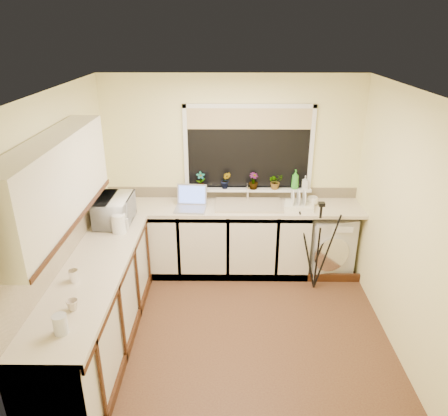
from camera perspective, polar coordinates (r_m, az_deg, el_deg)
floor at (r=4.71m, az=1.11°, el=-15.70°), size 3.20×3.20×0.00m
ceiling at (r=3.70m, az=1.41°, el=15.33°), size 3.20×3.20×0.00m
wall_back at (r=5.45m, az=1.09°, el=4.66°), size 3.20×0.00×3.20m
wall_front at (r=2.77m, az=1.55°, el=-15.43°), size 3.20×0.00×3.20m
wall_left at (r=4.34m, az=-20.40°, el=-1.87°), size 0.00×3.00×3.00m
wall_right at (r=4.38m, az=22.69°, el=-2.02°), size 0.00×3.00×3.00m
base_cabinet_back at (r=5.49m, az=-2.36°, el=-4.23°), size 2.55×0.60×0.86m
base_cabinet_left at (r=4.39m, az=-16.51°, el=-13.05°), size 0.54×2.40×0.86m
worktop_back at (r=5.29m, az=1.08°, el=0.08°), size 3.20×0.60×0.04m
worktop_left at (r=4.15m, az=-17.21°, el=-8.01°), size 0.60×2.40×0.04m
upper_cabinet at (r=3.69m, az=-21.62°, el=3.26°), size 0.28×1.90×0.70m
splashback_left at (r=4.13m, az=-21.43°, el=-4.88°), size 0.02×2.40×0.45m
splashback_back at (r=5.52m, az=1.07°, el=2.11°), size 3.20×0.02×0.14m
window_glass at (r=5.35m, az=3.28°, el=7.90°), size 1.50×0.02×1.00m
window_blind at (r=5.23m, az=3.39°, el=11.79°), size 1.50×0.02×0.25m
windowsill at (r=5.45m, az=3.18°, el=2.52°), size 1.60×0.14×0.03m
sink at (r=5.28m, az=3.25°, el=0.40°), size 0.82×0.46×0.03m
faucet at (r=5.41m, az=3.20°, el=2.18°), size 0.03×0.03×0.24m
washing_machine at (r=5.66m, az=13.53°, el=-4.48°), size 0.66×0.64×0.78m
laptop at (r=5.22m, az=-4.41°, el=0.76°), size 0.39×0.34×0.27m
kettle at (r=4.71m, az=-13.83°, el=-2.05°), size 0.15×0.15×0.20m
dish_rack at (r=5.31m, az=10.00°, el=0.33°), size 0.40×0.32×0.05m
tripod at (r=5.16m, az=12.36°, el=-5.07°), size 0.70×0.70×1.12m
glass_jug at (r=3.40m, az=-20.97°, el=-14.28°), size 0.10×0.10×0.15m
steel_jar at (r=3.97m, az=-19.40°, el=-8.53°), size 0.08×0.08×0.11m
microwave at (r=4.94m, az=-14.39°, el=-0.28°), size 0.38×0.55×0.30m
plant_a at (r=5.40m, az=-3.11°, el=3.71°), size 0.13×0.11×0.22m
plant_b at (r=5.39m, az=0.23°, el=3.72°), size 0.13×0.11×0.22m
plant_c at (r=5.39m, az=3.96°, el=3.60°), size 0.16×0.16×0.21m
plant_d at (r=5.42m, az=6.88°, el=3.56°), size 0.22×0.21×0.20m
soap_bottle_green at (r=5.46m, az=9.47°, el=3.80°), size 0.10×0.10×0.25m
soap_bottle_clear at (r=5.49m, az=10.76°, el=3.39°), size 0.09×0.09×0.17m
cup_back at (r=5.40m, az=11.71°, el=0.92°), size 0.16×0.16×0.11m
cup_left at (r=3.62m, az=-19.54°, el=-12.08°), size 0.10×0.10×0.09m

